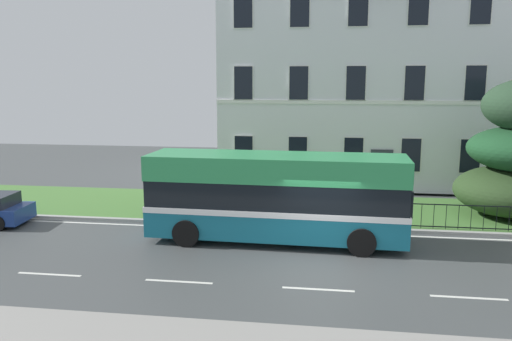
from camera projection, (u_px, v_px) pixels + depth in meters
ground_plane at (320, 255)px, 16.96m from camera, size 60.00×56.00×0.18m
georgian_townhouse at (377, 59)px, 29.65m from camera, size 17.28×10.16×13.64m
iron_verge_railing at (397, 215)px, 19.67m from camera, size 17.36×0.04×0.97m
single_decker_bus at (276, 196)px, 18.13m from camera, size 9.21×2.76×3.15m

